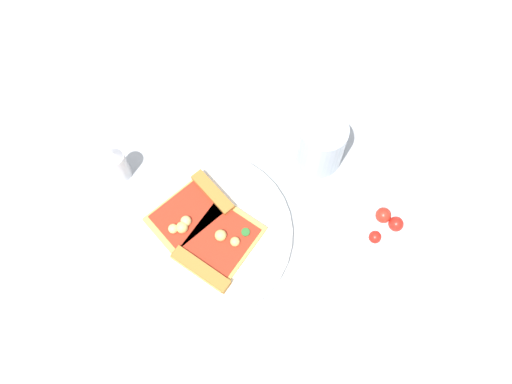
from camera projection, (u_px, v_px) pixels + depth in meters
name	position (u px, v px, depth m)	size (l,w,h in m)	color
ground_plane	(220.00, 246.00, 0.92)	(2.40, 2.40, 0.00)	#B2B7BC
plate	(205.00, 234.00, 0.92)	(0.27, 0.27, 0.01)	white
pizza_slice_near	(218.00, 248.00, 0.90)	(0.12, 0.14, 0.02)	#E5B256
pizza_slice_far	(193.00, 210.00, 0.92)	(0.13, 0.14, 0.02)	#E5B256
salad_bowl	(383.00, 226.00, 0.90)	(0.11, 0.11, 0.07)	white
soda_glass	(321.00, 145.00, 0.93)	(0.07, 0.07, 0.10)	silver
pepper_shaker	(118.00, 164.00, 0.93)	(0.03, 0.03, 0.08)	silver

